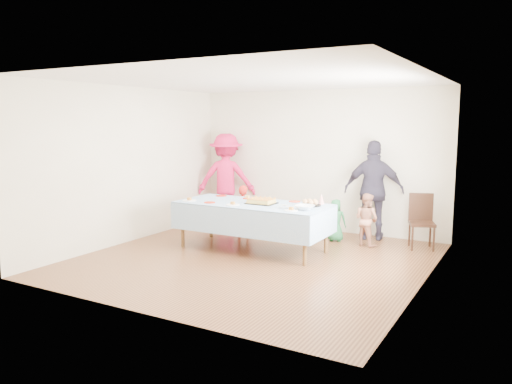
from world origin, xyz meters
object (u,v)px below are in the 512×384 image
party_table (253,206)px  birthday_cake (261,201)px  adult_left (226,178)px  dining_chair (421,218)px

party_table → birthday_cake: bearing=7.6°
party_table → adult_left: adult_left is taller
dining_chair → adult_left: bearing=156.9°
party_table → birthday_cake: (0.15, 0.02, 0.09)m
birthday_cake → adult_left: bearing=136.3°
birthday_cake → adult_left: adult_left is taller
birthday_cake → adult_left: size_ratio=0.25×
birthday_cake → dining_chair: 2.70m
birthday_cake → dining_chair: dining_chair is taller
birthday_cake → adult_left: 2.43m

